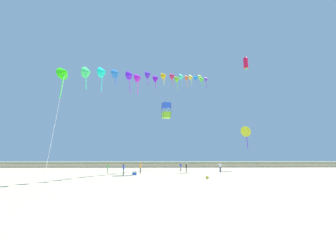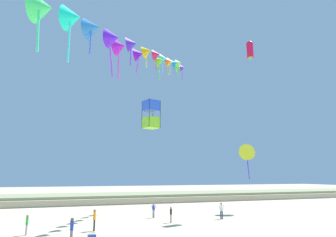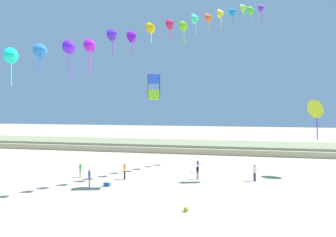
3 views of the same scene
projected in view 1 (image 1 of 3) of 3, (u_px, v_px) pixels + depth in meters
name	position (u px, v px, depth m)	size (l,w,h in m)	color
ground_plane	(179.00, 182.00, 22.42)	(240.00, 240.00, 0.00)	#C1B28E
dune_ridge	(167.00, 164.00, 61.84)	(120.00, 12.72, 1.33)	tan
person_near_left	(108.00, 168.00, 34.43)	(0.20, 0.52, 1.49)	gray
person_near_right	(181.00, 166.00, 40.48)	(0.37, 0.46, 1.49)	gray
person_mid_center	(124.00, 168.00, 30.56)	(0.27, 0.56, 1.63)	gray
person_far_left	(186.00, 167.00, 36.81)	(0.32, 0.49, 1.50)	#726656
person_far_right	(140.00, 167.00, 34.71)	(0.23, 0.59, 1.69)	black
person_far_center	(220.00, 166.00, 37.56)	(0.51, 0.42, 1.66)	#282D4C
kite_banner_string	(168.00, 77.00, 36.10)	(20.90, 32.99, 21.31)	#29EE12
large_kite_low_lead	(246.00, 63.00, 43.85)	(1.27, 1.28, 2.73)	red
large_kite_mid_trail	(246.00, 131.00, 43.25)	(2.28, 2.34, 4.53)	#BBCC23
large_kite_high_solo	(166.00, 110.00, 33.73)	(1.41, 1.41, 2.32)	#8AE02A
beach_cooler	(135.00, 173.00, 31.28)	(0.58, 0.41, 0.46)	blue
beach_ball	(207.00, 177.00, 25.33)	(0.36, 0.36, 0.36)	orange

